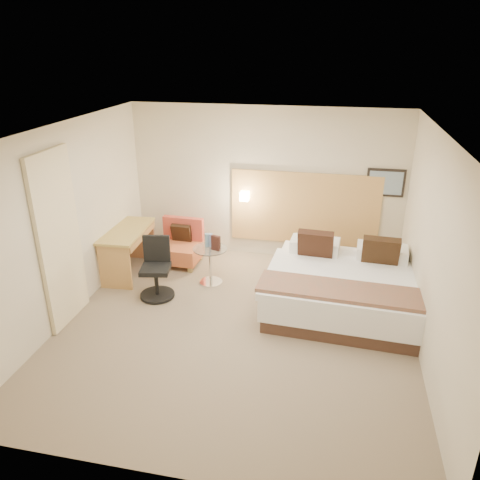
% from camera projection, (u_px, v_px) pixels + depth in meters
% --- Properties ---
extents(floor, '(4.80, 5.00, 0.02)m').
position_uv_depth(floor, '(236.00, 328.00, 6.52)').
color(floor, '#7C6A53').
rests_on(floor, ground).
extents(ceiling, '(4.80, 5.00, 0.02)m').
position_uv_depth(ceiling, '(235.00, 131.00, 5.45)').
color(ceiling, silver).
rests_on(ceiling, floor).
extents(wall_back, '(4.80, 0.02, 2.70)m').
position_uv_depth(wall_back, '(266.00, 184.00, 8.24)').
color(wall_back, beige).
rests_on(wall_back, floor).
extents(wall_front, '(4.80, 0.02, 2.70)m').
position_uv_depth(wall_front, '(169.00, 357.00, 3.72)').
color(wall_front, beige).
rests_on(wall_front, floor).
extents(wall_left, '(0.02, 5.00, 2.70)m').
position_uv_depth(wall_left, '(65.00, 224.00, 6.44)').
color(wall_left, beige).
rests_on(wall_left, floor).
extents(wall_right, '(0.02, 5.00, 2.70)m').
position_uv_depth(wall_right, '(434.00, 254.00, 5.53)').
color(wall_right, beige).
rests_on(wall_right, floor).
extents(headboard_panel, '(2.60, 0.04, 1.30)m').
position_uv_depth(headboard_panel, '(304.00, 209.00, 8.23)').
color(headboard_panel, tan).
rests_on(headboard_panel, wall_back).
extents(art_frame, '(0.62, 0.03, 0.47)m').
position_uv_depth(art_frame, '(386.00, 183.00, 7.78)').
color(art_frame, black).
rests_on(art_frame, wall_back).
extents(art_canvas, '(0.54, 0.01, 0.39)m').
position_uv_depth(art_canvas, '(386.00, 183.00, 7.76)').
color(art_canvas, '#7890A5').
rests_on(art_canvas, wall_back).
extents(lamp_arm, '(0.02, 0.12, 0.02)m').
position_uv_depth(lamp_arm, '(245.00, 195.00, 8.31)').
color(lamp_arm, white).
rests_on(lamp_arm, wall_back).
extents(lamp_shade, '(0.15, 0.15, 0.15)m').
position_uv_depth(lamp_shade, '(245.00, 196.00, 8.25)').
color(lamp_shade, '#FFEDC6').
rests_on(lamp_shade, wall_back).
extents(curtain, '(0.06, 0.90, 2.42)m').
position_uv_depth(curtain, '(59.00, 240.00, 6.25)').
color(curtain, beige).
rests_on(curtain, wall_left).
extents(bottle_a, '(0.08, 0.08, 0.22)m').
position_uv_depth(bottle_a, '(207.00, 240.00, 7.50)').
color(bottle_a, '#78A0B9').
rests_on(bottle_a, side_table).
extents(bottle_b, '(0.08, 0.08, 0.22)m').
position_uv_depth(bottle_b, '(211.00, 240.00, 7.50)').
color(bottle_b, '#8395CA').
rests_on(bottle_b, side_table).
extents(menu_folder, '(0.15, 0.10, 0.24)m').
position_uv_depth(menu_folder, '(216.00, 243.00, 7.37)').
color(menu_folder, '#381B16').
rests_on(menu_folder, side_table).
extents(bed, '(2.30, 2.25, 1.07)m').
position_uv_depth(bed, '(344.00, 285.00, 6.92)').
color(bed, '#422B21').
rests_on(bed, floor).
extents(lounge_chair, '(0.77, 0.68, 0.78)m').
position_uv_depth(lounge_chair, '(180.00, 246.00, 8.30)').
color(lounge_chair, '#A5684D').
rests_on(lounge_chair, floor).
extents(side_table, '(0.70, 0.70, 0.62)m').
position_uv_depth(side_table, '(210.00, 264.00, 7.58)').
color(side_table, white).
rests_on(side_table, floor).
extents(desk, '(0.65, 1.29, 0.79)m').
position_uv_depth(desk, '(129.00, 239.00, 7.82)').
color(desk, '#B69847').
rests_on(desk, floor).
extents(desk_chair, '(0.62, 0.62, 0.94)m').
position_uv_depth(desk_chair, '(156.00, 273.00, 7.18)').
color(desk_chair, black).
rests_on(desk_chair, floor).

